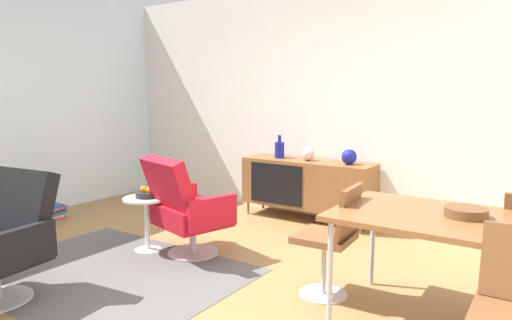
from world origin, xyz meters
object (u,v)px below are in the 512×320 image
(lounge_chair_red, at_px, (186,207))
(armchair_black_shell, at_px, (2,237))
(vase_cobalt, at_px, (308,154))
(sideboard, at_px, (307,184))
(dining_table, at_px, (465,226))
(vase_sculptural_dark, at_px, (349,157))
(side_table_round, at_px, (147,218))
(magazine_stack, at_px, (47,213))
(vase_ceramic_small, at_px, (279,149))
(fruit_bowl, at_px, (146,194))
(wooden_bowl_on_table, at_px, (466,212))
(dining_chair_near_window, at_px, (332,236))

(lounge_chair_red, bearing_deg, armchair_black_shell, -109.30)
(vase_cobalt, bearing_deg, sideboard, -162.85)
(vase_cobalt, distance_m, dining_table, 2.68)
(vase_sculptural_dark, distance_m, side_table_round, 2.28)
(side_table_round, distance_m, magazine_stack, 1.81)
(vase_ceramic_small, height_order, fruit_bowl, vase_ceramic_small)
(vase_cobalt, height_order, magazine_stack, vase_cobalt)
(sideboard, relative_size, side_table_round, 3.08)
(sideboard, height_order, armchair_black_shell, armchair_black_shell)
(vase_sculptural_dark, bearing_deg, armchair_black_shell, -113.81)
(vase_cobalt, bearing_deg, magazine_stack, -145.65)
(dining_table, bearing_deg, sideboard, 139.08)
(dining_table, xyz_separation_m, armchair_black_shell, (-2.89, -1.37, -0.23))
(side_table_round, bearing_deg, magazine_stack, 178.46)
(vase_sculptural_dark, height_order, vase_ceramic_small, vase_ceramic_small)
(sideboard, xyz_separation_m, vase_sculptural_dark, (0.52, 0.00, 0.37))
(vase_cobalt, distance_m, lounge_chair_red, 1.77)
(armchair_black_shell, distance_m, magazine_stack, 2.22)
(sideboard, distance_m, vase_ceramic_small, 0.55)
(wooden_bowl_on_table, bearing_deg, dining_table, -81.13)
(dining_table, xyz_separation_m, dining_chair_near_window, (-0.89, 0.00, -0.23))
(sideboard, bearing_deg, dining_table, -40.92)
(sideboard, relative_size, vase_sculptural_dark, 9.44)
(vase_ceramic_small, bearing_deg, magazine_stack, -141.12)
(dining_table, relative_size, lounge_chair_red, 1.69)
(wooden_bowl_on_table, relative_size, armchair_black_shell, 0.27)
(magazine_stack, bearing_deg, dining_chair_near_window, 0.09)
(vase_cobalt, xyz_separation_m, armchair_black_shell, (-0.87, -3.13, -0.33))
(vase_cobalt, xyz_separation_m, dining_chair_near_window, (1.13, -1.76, -0.33))
(vase_ceramic_small, xyz_separation_m, dining_chair_near_window, (1.53, -1.76, -0.35))
(sideboard, distance_m, armchair_black_shell, 3.24)
(vase_cobalt, height_order, vase_ceramic_small, vase_ceramic_small)
(vase_sculptural_dark, distance_m, dining_table, 2.32)
(vase_ceramic_small, distance_m, dining_table, 2.99)
(wooden_bowl_on_table, bearing_deg, dining_chair_near_window, -176.97)
(lounge_chair_red, bearing_deg, dining_chair_near_window, -1.95)
(sideboard, height_order, magazine_stack, sideboard)
(dining_table, relative_size, armchair_black_shell, 1.69)
(vase_cobalt, bearing_deg, vase_sculptural_dark, 0.00)
(side_table_round, xyz_separation_m, fruit_bowl, (-0.00, 0.00, 0.23))
(vase_cobalt, bearing_deg, armchair_black_shell, -105.46)
(lounge_chair_red, relative_size, armchair_black_shell, 1.00)
(dining_chair_near_window, bearing_deg, armchair_black_shell, -145.52)
(sideboard, bearing_deg, fruit_bowl, -113.20)
(sideboard, xyz_separation_m, dining_table, (2.03, -1.76, 0.26))
(dining_chair_near_window, height_order, side_table_round, dining_chair_near_window)
(vase_ceramic_small, height_order, wooden_bowl_on_table, vase_ceramic_small)
(lounge_chair_red, bearing_deg, side_table_round, -165.74)
(wooden_bowl_on_table, height_order, dining_chair_near_window, dining_chair_near_window)
(vase_sculptural_dark, bearing_deg, wooden_bowl_on_table, -48.74)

